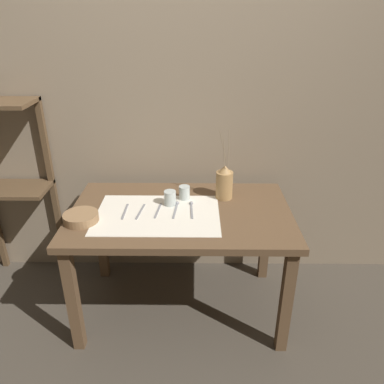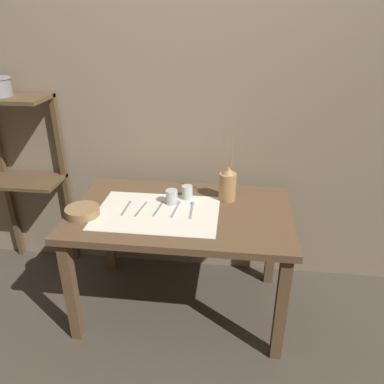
# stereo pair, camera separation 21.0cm
# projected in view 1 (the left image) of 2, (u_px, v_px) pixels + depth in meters

# --- Properties ---
(ground_plane) EXTENTS (12.00, 12.00, 0.00)m
(ground_plane) POSITION_uv_depth(u_px,v_px,m) (182.00, 306.00, 2.46)
(ground_plane) COLOR #473F35
(stone_wall_back) EXTENTS (7.00, 0.06, 2.40)m
(stone_wall_back) POSITION_uv_depth(u_px,v_px,m) (183.00, 106.00, 2.39)
(stone_wall_back) COLOR gray
(stone_wall_back) RESTS_ON ground_plane
(wooden_table) EXTENTS (1.27, 0.78, 0.71)m
(wooden_table) POSITION_uv_depth(u_px,v_px,m) (181.00, 224.00, 2.19)
(wooden_table) COLOR brown
(wooden_table) RESTS_ON ground_plane
(wooden_shelf_unit) EXTENTS (0.49, 0.29, 1.27)m
(wooden_shelf_unit) POSITION_uv_depth(u_px,v_px,m) (8.00, 163.00, 2.41)
(wooden_shelf_unit) COLOR brown
(wooden_shelf_unit) RESTS_ON ground_plane
(linen_cloth) EXTENTS (0.70, 0.48, 0.00)m
(linen_cloth) POSITION_uv_depth(u_px,v_px,m) (158.00, 214.00, 2.11)
(linen_cloth) COLOR silver
(linen_cloth) RESTS_ON wooden_table
(pitcher_with_flowers) EXTENTS (0.10, 0.10, 0.43)m
(pitcher_with_flowers) POSITION_uv_depth(u_px,v_px,m) (224.00, 183.00, 2.26)
(pitcher_with_flowers) COLOR #A87F4C
(pitcher_with_flowers) RESTS_ON wooden_table
(wooden_bowl) EXTENTS (0.19, 0.19, 0.05)m
(wooden_bowl) POSITION_uv_depth(u_px,v_px,m) (81.00, 218.00, 2.03)
(wooden_bowl) COLOR #8E6B47
(wooden_bowl) RESTS_ON wooden_table
(glass_tumbler_near) EXTENTS (0.07, 0.07, 0.09)m
(glass_tumbler_near) POSITION_uv_depth(u_px,v_px,m) (170.00, 198.00, 2.20)
(glass_tumbler_near) COLOR #B7C1BC
(glass_tumbler_near) RESTS_ON wooden_table
(glass_tumbler_far) EXTENTS (0.07, 0.07, 0.08)m
(glass_tumbler_far) POSITION_uv_depth(u_px,v_px,m) (184.00, 193.00, 2.27)
(glass_tumbler_far) COLOR #B7C1BC
(glass_tumbler_far) RESTS_ON wooden_table
(fork_outer) EXTENTS (0.01, 0.18, 0.00)m
(fork_outer) POSITION_uv_depth(u_px,v_px,m) (125.00, 211.00, 2.13)
(fork_outer) COLOR gray
(fork_outer) RESTS_ON wooden_table
(fork_inner) EXTENTS (0.04, 0.18, 0.00)m
(fork_inner) POSITION_uv_depth(u_px,v_px,m) (140.00, 212.00, 2.13)
(fork_inner) COLOR gray
(fork_inner) RESTS_ON wooden_table
(knife_center) EXTENTS (0.03, 0.18, 0.00)m
(knife_center) POSITION_uv_depth(u_px,v_px,m) (158.00, 210.00, 2.14)
(knife_center) COLOR gray
(knife_center) RESTS_ON wooden_table
(spoon_outer) EXTENTS (0.03, 0.19, 0.02)m
(spoon_outer) POSITION_uv_depth(u_px,v_px,m) (177.00, 206.00, 2.19)
(spoon_outer) COLOR gray
(spoon_outer) RESTS_ON wooden_table
(spoon_inner) EXTENTS (0.03, 0.19, 0.02)m
(spoon_inner) POSITION_uv_depth(u_px,v_px,m) (191.00, 206.00, 2.19)
(spoon_inner) COLOR gray
(spoon_inner) RESTS_ON wooden_table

